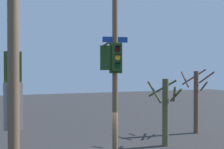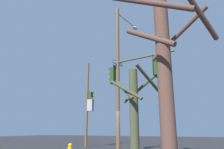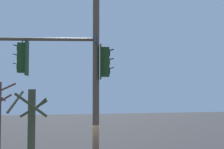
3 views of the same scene
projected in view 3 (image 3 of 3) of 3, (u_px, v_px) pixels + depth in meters
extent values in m
cylinder|color=brown|center=(96.00, 63.00, 11.85)|extent=(0.25, 0.25, 9.61)
cylinder|color=brown|center=(45.00, 39.00, 11.81)|extent=(3.74, 0.79, 0.12)
cube|color=#1E3D19|center=(22.00, 58.00, 11.74)|extent=(0.36, 0.41, 1.10)
cube|color=#1E3D19|center=(27.00, 58.00, 11.75)|extent=(0.14, 0.56, 1.30)
cylinder|color=#2F0403|center=(18.00, 49.00, 11.75)|extent=(0.07, 0.22, 0.22)
cube|color=black|center=(16.00, 46.00, 11.75)|extent=(0.19, 0.23, 0.06)
cylinder|color=#F2A814|center=(18.00, 58.00, 11.73)|extent=(0.07, 0.22, 0.22)
cube|color=black|center=(16.00, 55.00, 11.73)|extent=(0.19, 0.23, 0.06)
cylinder|color=black|center=(18.00, 67.00, 11.71)|extent=(0.07, 0.22, 0.22)
cube|color=black|center=(16.00, 64.00, 11.71)|extent=(0.19, 0.23, 0.06)
cylinder|color=brown|center=(22.00, 41.00, 11.77)|extent=(0.04, 0.04, 0.15)
cube|color=#1E3D19|center=(105.00, 62.00, 11.86)|extent=(0.35, 0.40, 1.10)
cube|color=#1E3D19|center=(101.00, 62.00, 11.85)|extent=(0.12, 0.56, 1.30)
cylinder|color=#2F0403|center=(110.00, 53.00, 11.89)|extent=(0.06, 0.22, 0.22)
cube|color=black|center=(112.00, 50.00, 11.91)|extent=(0.19, 0.23, 0.06)
cylinder|color=#F2A814|center=(110.00, 62.00, 11.88)|extent=(0.06, 0.22, 0.22)
cube|color=black|center=(112.00, 59.00, 11.89)|extent=(0.19, 0.23, 0.06)
cylinder|color=black|center=(110.00, 71.00, 11.86)|extent=(0.06, 0.22, 0.22)
cube|color=black|center=(112.00, 68.00, 11.87)|extent=(0.19, 0.23, 0.06)
cube|color=navy|center=(96.00, 41.00, 11.89)|extent=(0.24, 1.09, 0.24)
cube|color=white|center=(96.00, 41.00, 11.89)|extent=(0.20, 0.98, 0.18)
cylinder|color=#42462D|center=(31.00, 130.00, 15.12)|extent=(0.36, 0.36, 3.84)
cylinder|color=#42462D|center=(37.00, 107.00, 15.64)|extent=(0.99, 0.64, 0.96)
cylinder|color=#42462D|center=(16.00, 102.00, 15.30)|extent=(0.71, 1.64, 1.05)
cylinder|color=#42462D|center=(34.00, 109.00, 15.82)|extent=(1.37, 0.30, 0.90)
cylinder|color=#42462D|center=(31.00, 105.00, 14.48)|extent=(1.51, 0.17, 1.16)
cylinder|color=brown|center=(3.00, 100.00, 18.91)|extent=(1.12, 0.46, 0.73)
cylinder|color=brown|center=(2.00, 90.00, 19.21)|extent=(1.70, 0.26, 0.89)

